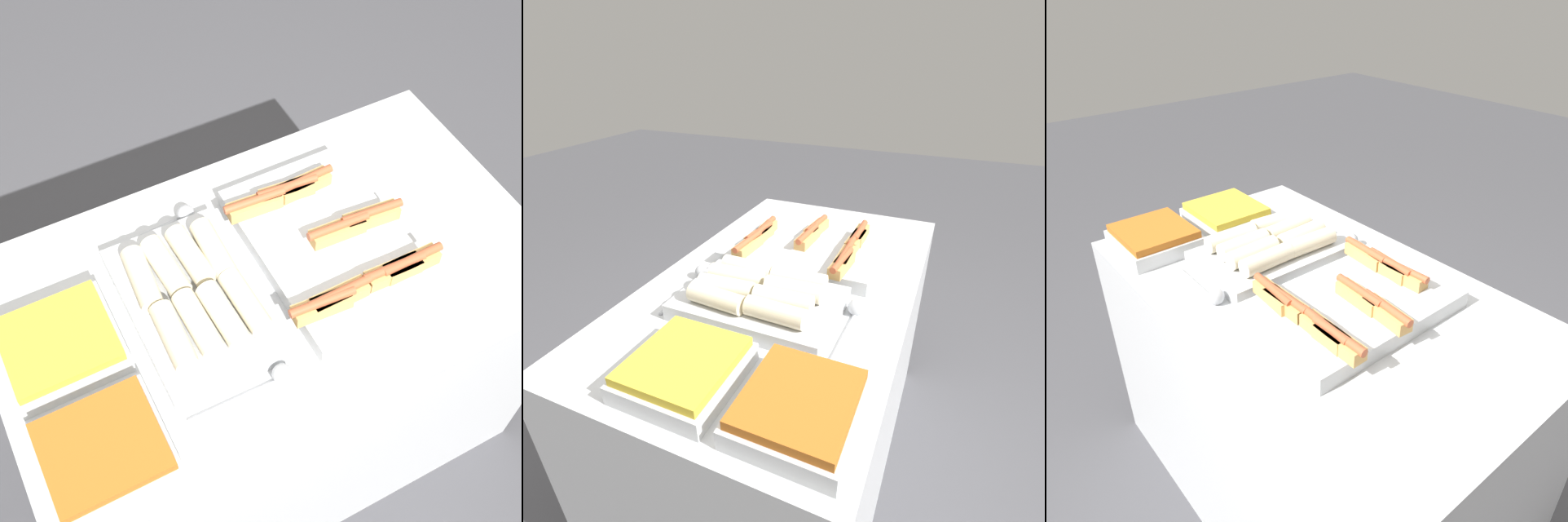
{
  "view_description": "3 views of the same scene",
  "coord_description": "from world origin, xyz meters",
  "views": [
    {
      "loc": [
        -0.51,
        -0.91,
        2.4
      ],
      "look_at": [
        -0.03,
        0.0,
        0.98
      ],
      "focal_mm": 50.0,
      "sensor_mm": 36.0,
      "label": 1
    },
    {
      "loc": [
        -1.1,
        -0.47,
        1.6
      ],
      "look_at": [
        -0.03,
        0.0,
        0.98
      ],
      "focal_mm": 28.0,
      "sensor_mm": 36.0,
      "label": 2
    },
    {
      "loc": [
        0.97,
        -0.82,
        1.74
      ],
      "look_at": [
        -0.03,
        0.0,
        0.98
      ],
      "focal_mm": 35.0,
      "sensor_mm": 36.0,
      "label": 3
    }
  ],
  "objects": [
    {
      "name": "tray_side_back",
      "position": [
        -0.53,
        0.03,
        0.93
      ],
      "size": [
        0.27,
        0.25,
        0.07
      ],
      "color": "silver",
      "rests_on": "counter"
    },
    {
      "name": "tray_side_front",
      "position": [
        -0.53,
        -0.25,
        0.93
      ],
      "size": [
        0.27,
        0.25,
        0.07
      ],
      "color": "silver",
      "rests_on": "counter"
    },
    {
      "name": "serving_spoon_near",
      "position": [
        -0.13,
        -0.27,
        0.92
      ],
      "size": [
        0.26,
        0.05,
        0.05
      ],
      "color": "#B2B5BA",
      "rests_on": "counter"
    },
    {
      "name": "tray_hotdogs",
      "position": [
        0.17,
        -0.0,
        0.93
      ],
      "size": [
        0.42,
        0.55,
        0.1
      ],
      "color": "silver",
      "rests_on": "counter"
    },
    {
      "name": "tray_wraps",
      "position": [
        -0.21,
        -0.0,
        0.94
      ],
      "size": [
        0.31,
        0.47,
        0.11
      ],
      "color": "silver",
      "rests_on": "counter"
    },
    {
      "name": "serving_spoon_far",
      "position": [
        -0.13,
        0.27,
        0.92
      ],
      "size": [
        0.26,
        0.05,
        0.05
      ],
      "color": "#B2B5BA",
      "rests_on": "counter"
    },
    {
      "name": "ground_plane",
      "position": [
        0.0,
        0.0,
        0.0
      ],
      "size": [
        12.0,
        12.0,
        0.0
      ],
      "primitive_type": "plane",
      "color": "#4C4C51"
    },
    {
      "name": "counter",
      "position": [
        0.0,
        0.0,
        0.45
      ],
      "size": [
        1.41,
        0.83,
        0.9
      ],
      "color": "silver",
      "rests_on": "ground_plane"
    }
  ]
}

